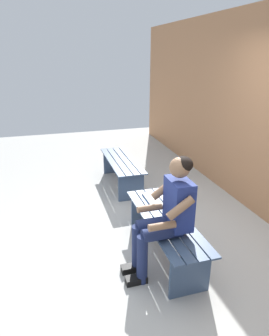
% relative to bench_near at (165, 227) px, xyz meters
% --- Properties ---
extents(ground_plane, '(10.00, 7.00, 0.04)m').
position_rel_bench_near_xyz_m(ground_plane, '(1.01, 1.00, -0.37)').
color(ground_plane, '#B2B2AD').
extents(bench_near, '(1.54, 0.47, 0.47)m').
position_rel_bench_near_xyz_m(bench_near, '(0.00, 0.00, 0.00)').
color(bench_near, '#384C6B').
rests_on(bench_near, ground).
extents(bench_far, '(1.45, 0.47, 0.47)m').
position_rel_bench_near_xyz_m(bench_far, '(2.01, 0.00, -0.00)').
color(bench_far, '#384C6B').
rests_on(bench_far, ground).
extents(person_seated, '(0.50, 0.69, 1.27)m').
position_rel_bench_near_xyz_m(person_seated, '(-0.27, 0.10, 0.35)').
color(person_seated, navy).
rests_on(person_seated, ground).
extents(apple, '(0.07, 0.07, 0.07)m').
position_rel_bench_near_xyz_m(apple, '(0.08, -0.07, 0.15)').
color(apple, '#72B738').
rests_on(apple, bench_near).
extents(book_open, '(0.41, 0.16, 0.02)m').
position_rel_bench_near_xyz_m(book_open, '(0.43, -0.01, 0.13)').
color(book_open, white).
rests_on(book_open, bench_near).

